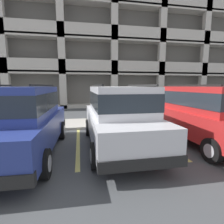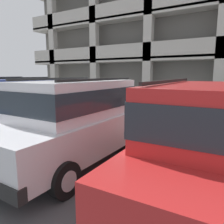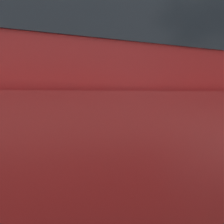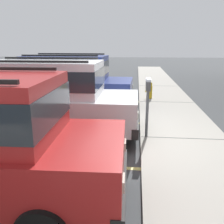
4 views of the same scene
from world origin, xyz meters
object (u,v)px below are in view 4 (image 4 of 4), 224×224
red_sedan (67,80)px  parking_meter_near (148,94)px  silver_suv (45,96)px  fire_hydrant (150,90)px

red_sedan → parking_meter_near: 4.09m
red_sedan → silver_suv: bearing=5.7°
silver_suv → red_sedan: bearing=-175.9°
red_sedan → parking_meter_near: (2.96, 2.82, 0.13)m
parking_meter_near → fire_hydrant: size_ratio=2.11×
parking_meter_near → fire_hydrant: bearing=176.3°
silver_suv → red_sedan: (-2.87, -0.21, 0.00)m
silver_suv → fire_hydrant: 5.39m
silver_suv → parking_meter_near: silver_suv is taller
silver_suv → fire_hydrant: silver_suv is taller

